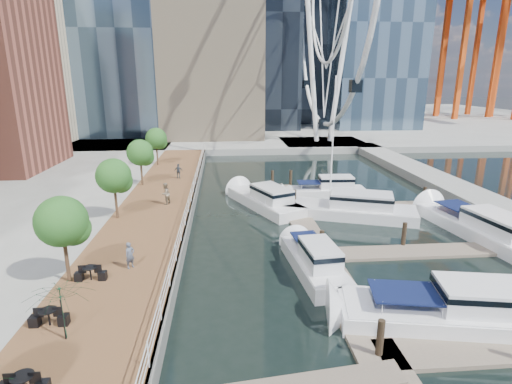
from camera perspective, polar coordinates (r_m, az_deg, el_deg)
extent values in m
plane|color=black|center=(19.42, 6.03, -19.36)|extent=(520.00, 520.00, 0.00)
cube|color=brown|center=(32.90, -14.61, -3.72)|extent=(6.00, 60.00, 1.00)
cube|color=#595954|center=(32.51, -9.39, -3.65)|extent=(0.25, 60.00, 1.00)
cube|color=gray|center=(118.13, -3.20, 10.43)|extent=(200.00, 114.00, 1.00)
cube|color=gray|center=(43.81, 27.47, -0.20)|extent=(4.00, 60.00, 1.00)
cube|color=gray|center=(70.56, 9.52, 6.75)|extent=(14.00, 12.00, 1.00)
cube|color=#6D6051|center=(28.55, 8.30, -7.23)|extent=(2.00, 32.00, 0.20)
cube|color=#6D6051|center=(28.77, 21.05, -7.99)|extent=(12.00, 2.00, 0.20)
cube|color=#6D6051|center=(37.41, 14.58, -2.02)|extent=(12.00, 2.00, 0.20)
cube|color=#BCAD8E|center=(73.44, -32.69, 16.30)|extent=(14.00, 16.00, 28.00)
cylinder|color=white|center=(69.25, 7.94, 17.86)|extent=(0.80, 0.80, 26.00)
cylinder|color=white|center=(70.48, 12.10, 17.63)|extent=(0.80, 0.80, 26.00)
cylinder|color=#3F2B1C|center=(23.03, -25.41, -8.74)|extent=(0.20, 0.20, 2.40)
sphere|color=#265B1E|center=(22.31, -26.03, -3.79)|extent=(2.60, 2.60, 2.60)
cylinder|color=#3F2B1C|center=(31.98, -19.35, -1.47)|extent=(0.20, 0.20, 2.40)
sphere|color=#265B1E|center=(31.46, -19.69, 2.19)|extent=(2.60, 2.60, 2.60)
cylinder|color=#3F2B1C|center=(41.41, -16.02, 2.58)|extent=(0.20, 0.20, 2.40)
sphere|color=#265B1E|center=(41.01, -16.24, 5.44)|extent=(2.60, 2.60, 2.60)
cylinder|color=#3F2B1C|center=(51.06, -13.92, 5.10)|extent=(0.20, 0.20, 2.40)
sphere|color=#265B1E|center=(50.73, -14.08, 7.44)|extent=(2.60, 2.60, 2.60)
imported|color=#495162|center=(23.49, -17.57, -8.61)|extent=(0.65, 0.65, 1.51)
imported|color=#7F6E57|center=(34.47, -12.82, -0.24)|extent=(1.05, 1.12, 1.85)
imported|color=#343B41|center=(43.48, -11.01, 2.95)|extent=(0.97, 0.51, 1.58)
imported|color=#0D311D|center=(18.27, -25.96, -15.29)|extent=(2.78, 2.83, 2.40)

